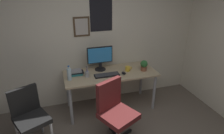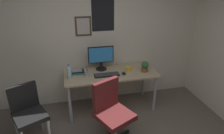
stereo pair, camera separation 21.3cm
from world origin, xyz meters
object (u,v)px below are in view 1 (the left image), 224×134
object	(u,v)px
office_chair	(115,109)
book_stack_left	(77,72)
side_chair	(29,114)
potted_plant	(144,65)
monitor	(100,57)
pen_cup	(87,74)
computer_mouse	(124,73)
keyboard	(107,75)
coffee_mug_near	(128,69)
water_bottle	(69,74)

from	to	relation	value
office_chair	book_stack_left	xyz separation A→B (m)	(-0.40, 0.90, 0.24)
side_chair	potted_plant	world-z (taller)	potted_plant
monitor	pen_cup	bearing A→B (deg)	-141.54
pen_cup	computer_mouse	bearing A→B (deg)	-7.09
keyboard	pen_cup	bearing A→B (deg)	170.50
coffee_mug_near	office_chair	bearing A→B (deg)	-122.69
monitor	computer_mouse	distance (m)	0.51
computer_mouse	water_bottle	distance (m)	0.93
potted_plant	water_bottle	bearing A→B (deg)	179.20
side_chair	water_bottle	bearing A→B (deg)	35.16
office_chair	pen_cup	distance (m)	0.83
coffee_mug_near	book_stack_left	distance (m)	0.91
computer_mouse	book_stack_left	distance (m)	0.82
side_chair	keyboard	distance (m)	1.34
pen_cup	coffee_mug_near	bearing A→B (deg)	1.79
monitor	water_bottle	xyz separation A→B (m)	(-0.58, -0.25, -0.13)
coffee_mug_near	potted_plant	size ratio (longest dim) A/B	0.64
pen_cup	keyboard	bearing A→B (deg)	-9.50
monitor	book_stack_left	distance (m)	0.49
side_chair	computer_mouse	distance (m)	1.62
computer_mouse	book_stack_left	world-z (taller)	book_stack_left
coffee_mug_near	keyboard	bearing A→B (deg)	-169.22
computer_mouse	coffee_mug_near	world-z (taller)	coffee_mug_near
water_bottle	office_chair	bearing A→B (deg)	-53.09
water_bottle	potted_plant	world-z (taller)	water_bottle
water_bottle	pen_cup	distance (m)	0.30
side_chair	computer_mouse	xyz separation A→B (m)	(1.55, 0.39, 0.25)
book_stack_left	water_bottle	bearing A→B (deg)	-128.93
pen_cup	book_stack_left	xyz separation A→B (m)	(-0.16, 0.15, -0.02)
side_chair	coffee_mug_near	size ratio (longest dim) A/B	6.98
keyboard	book_stack_left	bearing A→B (deg)	157.55
potted_plant	pen_cup	distance (m)	1.03
office_chair	side_chair	bearing A→B (deg)	166.43
water_bottle	computer_mouse	bearing A→B (deg)	-3.17
keyboard	computer_mouse	bearing A→B (deg)	-4.40
keyboard	book_stack_left	world-z (taller)	book_stack_left
monitor	book_stack_left	world-z (taller)	monitor
side_chair	computer_mouse	size ratio (longest dim) A/B	7.95
office_chair	potted_plant	world-z (taller)	office_chair
monitor	pen_cup	size ratio (longest dim) A/B	2.30
office_chair	pen_cup	bearing A→B (deg)	108.29
side_chair	water_bottle	size ratio (longest dim) A/B	3.47
monitor	coffee_mug_near	distance (m)	0.54
office_chair	water_bottle	bearing A→B (deg)	126.91
monitor	pen_cup	world-z (taller)	monitor
office_chair	computer_mouse	size ratio (longest dim) A/B	8.64
office_chair	keyboard	size ratio (longest dim) A/B	2.21
side_chair	pen_cup	xyz separation A→B (m)	(0.92, 0.47, 0.28)
side_chair	book_stack_left	world-z (taller)	side_chair
computer_mouse	coffee_mug_near	bearing A→B (deg)	41.93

